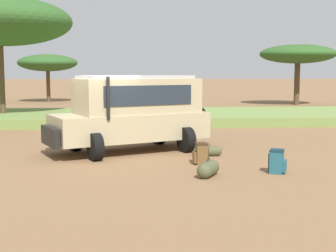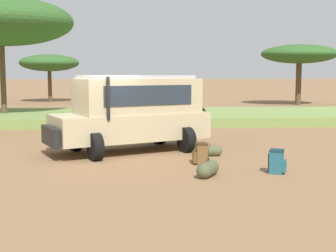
% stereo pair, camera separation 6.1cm
% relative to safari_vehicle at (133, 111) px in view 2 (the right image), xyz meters
% --- Properties ---
extents(ground_plane, '(320.00, 320.00, 0.00)m').
position_rel_safari_vehicle_xyz_m(ground_plane, '(-1.04, -0.69, -1.29)').
color(ground_plane, olive).
extents(grass_bank, '(120.00, 7.00, 0.44)m').
position_rel_safari_vehicle_xyz_m(grass_bank, '(-1.04, 9.49, -1.07)').
color(grass_bank, olive).
rests_on(grass_bank, ground_plane).
extents(safari_vehicle, '(5.37, 3.85, 2.44)m').
position_rel_safari_vehicle_xyz_m(safari_vehicle, '(0.00, 0.00, 0.00)').
color(safari_vehicle, tan).
rests_on(safari_vehicle, ground_plane).
extents(backpack_beside_front_wheel, '(0.42, 0.40, 0.60)m').
position_rel_safari_vehicle_xyz_m(backpack_beside_front_wheel, '(1.87, -2.29, -1.00)').
color(backpack_beside_front_wheel, brown).
rests_on(backpack_beside_front_wheel, ground_plane).
extents(backpack_cluster_center, '(0.49, 0.45, 0.61)m').
position_rel_safari_vehicle_xyz_m(backpack_cluster_center, '(3.62, -3.61, -1.00)').
color(backpack_cluster_center, '#235B6B').
rests_on(backpack_cluster_center, ground_plane).
extents(duffel_bag_low_black_case, '(0.88, 0.31, 0.40)m').
position_rel_safari_vehicle_xyz_m(duffel_bag_low_black_case, '(2.25, -1.06, -1.15)').
color(duffel_bag_low_black_case, '#4C5133').
rests_on(duffel_bag_low_black_case, ground_plane).
extents(duffel_bag_soft_canvas, '(0.63, 0.84, 0.48)m').
position_rel_safari_vehicle_xyz_m(duffel_bag_soft_canvas, '(1.82, -3.83, -1.11)').
color(duffel_bag_soft_canvas, '#4C5133').
rests_on(duffel_bag_soft_canvas, ground_plane).
extents(acacia_tree_centre_back, '(5.02, 4.87, 4.05)m').
position_rel_safari_vehicle_xyz_m(acacia_tree_centre_back, '(-7.24, 25.91, 2.02)').
color(acacia_tree_centre_back, brown).
rests_on(acacia_tree_centre_back, ground_plane).
extents(acacia_tree_right_mid, '(7.26, 6.86, 6.30)m').
position_rel_safari_vehicle_xyz_m(acacia_tree_right_mid, '(-6.67, 9.56, 3.78)').
color(acacia_tree_right_mid, brown).
rests_on(acacia_tree_right_mid, ground_plane).
extents(acacia_tree_far_right, '(5.89, 5.32, 4.66)m').
position_rel_safari_vehicle_xyz_m(acacia_tree_far_right, '(12.76, 20.69, 2.61)').
color(acacia_tree_far_right, brown).
rests_on(acacia_tree_far_right, ground_plane).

